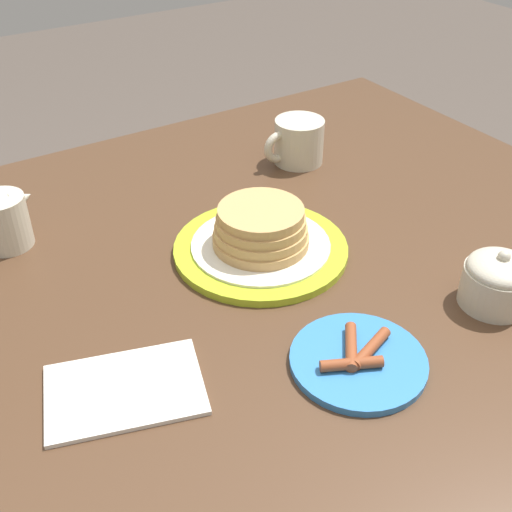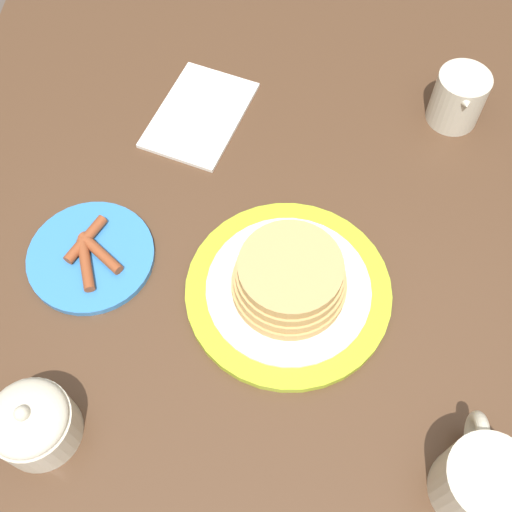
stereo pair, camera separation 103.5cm
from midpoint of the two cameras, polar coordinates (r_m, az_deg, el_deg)
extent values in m
plane|color=#51473F|center=(1.44, 14.93, -30.22)|extent=(8.00, 8.00, 0.00)
cube|color=#4C3321|center=(0.73, 30.15, -29.62)|extent=(1.25, 1.00, 0.03)
cube|color=#4C3321|center=(1.40, 35.45, -3.63)|extent=(0.07, 0.07, 0.73)
cube|color=#4C3321|center=(1.18, -3.33, -0.95)|extent=(0.07, 0.07, 0.73)
cylinder|color=#AAC628|center=(0.72, 31.97, -30.60)|extent=(0.26, 0.26, 0.01)
cylinder|color=white|center=(0.71, 32.31, -30.57)|extent=(0.21, 0.21, 0.00)
cylinder|color=tan|center=(0.70, 32.73, -30.54)|extent=(0.14, 0.14, 0.02)
cylinder|color=tan|center=(0.69, 33.42, -30.48)|extent=(0.14, 0.14, 0.02)
cylinder|color=tan|center=(0.68, 34.13, -30.42)|extent=(0.13, 0.13, 0.02)
cylinder|color=tan|center=(0.66, 34.86, -30.35)|extent=(0.13, 0.13, 0.02)
cylinder|color=#337AC6|center=(0.64, 7.47, -30.13)|extent=(0.17, 0.17, 0.01)
cylinder|color=brown|center=(0.63, 7.56, -31.79)|extent=(0.07, 0.04, 0.01)
cylinder|color=brown|center=(0.63, 6.81, -28.47)|extent=(0.07, 0.04, 0.01)
cylinder|color=brown|center=(0.63, 9.16, -30.16)|extent=(0.06, 0.07, 0.01)
cylinder|color=beige|center=(0.85, 53.85, -40.90)|extent=(0.09, 0.09, 0.08)
torus|color=beige|center=(0.84, 52.52, -38.13)|extent=(0.06, 0.01, 0.06)
cylinder|color=brown|center=(0.83, 56.08, -40.81)|extent=(0.08, 0.08, 0.00)
cylinder|color=beige|center=(0.86, 42.21, -6.31)|extent=(0.07, 0.07, 0.08)
cone|color=beige|center=(0.83, 44.01, -7.58)|extent=(0.04, 0.03, 0.04)
torus|color=beige|center=(0.87, 41.89, -3.85)|extent=(0.05, 0.01, 0.05)
cylinder|color=beige|center=(0.66, 6.06, -50.16)|extent=(0.09, 0.09, 0.05)
ellipsoid|color=beige|center=(0.63, 6.47, -51.14)|extent=(0.09, 0.09, 0.03)
sphere|color=beige|center=(0.62, 6.74, -51.77)|extent=(0.02, 0.02, 0.02)
cube|color=silver|center=(0.71, 16.87, -9.01)|extent=(0.21, 0.17, 0.01)
camera|label=1|loc=(0.52, -45.79, 38.44)|focal=45.00mm
camera|label=2|loc=(0.52, 134.21, -38.44)|focal=45.00mm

